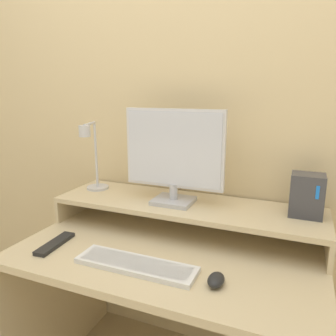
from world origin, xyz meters
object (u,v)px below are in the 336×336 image
Objects in this scene: desk_lamp at (92,159)px; mouse at (216,280)px; monitor at (174,155)px; keyboard at (136,264)px; remote_control at (55,244)px; router_dock at (307,195)px.

desk_lamp reaches higher than mouse.
keyboard is at bearing -90.19° from monitor.
desk_lamp reaches higher than keyboard.
keyboard reaches higher than remote_control.
router_dock is 0.52m from mouse.
keyboard is 5.22× the size of mouse.
monitor is at bearing 128.93° from mouse.
mouse is 0.42× the size of remote_control.
desk_lamp reaches higher than remote_control.
router_dock is (0.54, 0.06, -0.13)m from monitor.
remote_control is at bearing 178.23° from mouse.
router_dock reaches higher than mouse.
desk_lamp is 4.03× the size of mouse.
router_dock is 0.39× the size of keyboard.
router_dock is 0.85× the size of remote_control.
desk_lamp is 0.77× the size of keyboard.
monitor is 1.30× the size of desk_lamp.
monitor is 0.56m from mouse.
desk_lamp is 0.44m from remote_control.
router_dock is 1.02m from remote_control.
keyboard is (-0.00, -0.36, -0.33)m from monitor.
monitor is 2.20× the size of remote_control.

